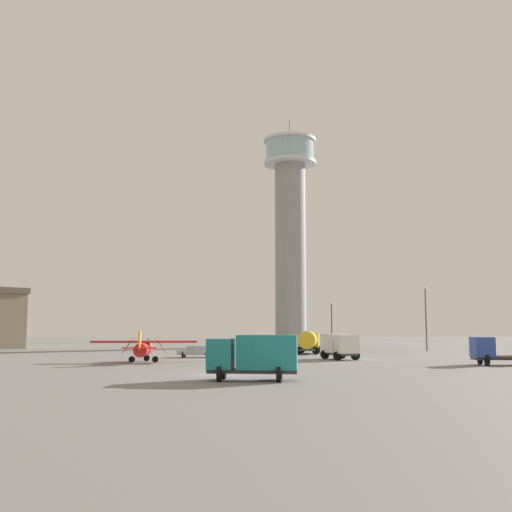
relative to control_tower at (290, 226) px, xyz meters
name	(u,v)px	position (x,y,z in m)	size (l,w,h in m)	color
ground_plane	(225,374)	(-15.89, -71.57, -23.38)	(400.00, 400.00, 0.00)	slate
control_tower	(290,226)	(0.00, 0.00, 0.00)	(10.31, 10.31, 44.77)	gray
airplane_red	(144,348)	(-23.33, -54.81, -21.90)	(10.73, 8.43, 3.17)	red
truck_box_teal	(254,355)	(-14.22, -77.76, -21.69)	(6.21, 3.85, 2.99)	#38383D
truck_fuel_tanker_yellow	(308,341)	(-2.94, -35.19, -21.67)	(4.38, 7.40, 3.04)	#38383D
truck_flatbed_blue	(495,352)	(9.91, -62.58, -22.12)	(6.56, 3.75, 2.61)	#38383D
truck_box_white	(339,345)	(-2.28, -50.62, -21.77)	(3.75, 5.87, 2.82)	#38383D
car_silver	(196,351)	(-18.06, -44.02, -22.64)	(4.47, 2.64, 1.37)	#B7BABF
light_post_west	(426,313)	(16.75, -26.79, -17.63)	(0.44, 0.44, 9.79)	#38383D
light_post_east	(332,320)	(3.94, -18.49, -18.67)	(0.44, 0.44, 7.82)	#38383D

